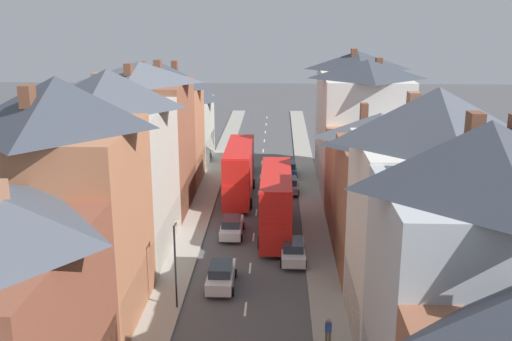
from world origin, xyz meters
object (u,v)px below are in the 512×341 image
Objects in this scene: car_near_silver at (221,275)px; pedestrian_mid_left at (328,331)px; car_parked_left_b at (289,185)px; street_lamp at (176,260)px; car_far_grey at (232,226)px; car_parked_right_b at (245,165)px; double_decker_bus_mid_street at (239,171)px; car_parked_right_a at (293,250)px; double_decker_bus_lead at (276,202)px; car_mid_black at (289,169)px.

car_near_silver is 2.71× the size of pedestrian_mid_left.
car_parked_left_b is 0.71× the size of street_lamp.
car_parked_right_b is at bearing 90.00° from car_far_grey.
street_lamp reaches higher than double_decker_bus_mid_street.
car_parked_right_a reaches higher than car_parked_left_b.
double_decker_bus_mid_street is 22.18m from street_lamp.
double_decker_bus_mid_street is 19.12m from car_near_silver.
car_parked_right_b is (-3.59, 19.25, -2.01)m from double_decker_bus_lead.
pedestrian_mid_left is at bearing -24.65° from street_lamp.
double_decker_bus_mid_street reaches higher than car_near_silver.
car_parked_left_b is at bearing 23.30° from double_decker_bus_mid_street.
car_mid_black is at bearing 90.00° from car_parked_right_a.
car_parked_right_a is 10.80m from street_lamp.
double_decker_bus_lead reaches higher than car_mid_black.
car_far_grey is at bearing 111.83° from pedestrian_mid_left.
pedestrian_mid_left is (6.57, -35.97, 0.23)m from car_parked_right_b.
car_far_grey is (-3.59, -0.33, -2.00)m from double_decker_bus_lead.
car_near_silver is 21.69m from car_parked_left_b.
double_decker_bus_lead is 2.59× the size of car_parked_right_b.
car_far_grey is (-4.90, -17.72, -0.04)m from car_mid_black.
car_parked_right_b is at bearing 90.00° from car_near_silver.
car_parked_right_a is 1.13× the size of car_mid_black.
double_decker_bus_mid_street is at bearing 83.68° from street_lamp.
double_decker_bus_lead reaches higher than car_parked_right_a.
double_decker_bus_mid_street is 10.00m from car_parked_right_b.
double_decker_bus_mid_street is at bearing 104.10° from pedestrian_mid_left.
car_far_grey is 19.58m from car_parked_right_b.
car_parked_right_a is 22.46m from car_mid_black.
pedestrian_mid_left is at bearing -86.63° from car_parked_left_b.
double_decker_bus_lead is 4.12m from car_far_grey.
double_decker_bus_mid_street is 2.59× the size of car_parked_right_b.
car_parked_right_b is 2.59× the size of pedestrian_mid_left.
double_decker_bus_lead is at bearing 100.09° from pedestrian_mid_left.
car_near_silver is 0.95× the size of car_parked_right_a.
car_parked_right_a is 1.10× the size of car_parked_right_b.
car_parked_right_a is 0.83× the size of street_lamp.
car_parked_right_b is (-0.00, 28.82, -0.05)m from car_near_silver.
double_decker_bus_mid_street is at bearing -121.72° from car_mid_black.
pedestrian_mid_left reaches higher than car_parked_right_a.
car_parked_right_b is at bearing 122.53° from car_parked_left_b.
car_far_grey is 0.81× the size of street_lamp.
double_decker_bus_lead is 17.56m from car_mid_black.
car_mid_black is 5.24m from car_parked_right_b.
car_mid_black is at bearing 79.70° from car_near_silver.
car_far_grey is at bearing -89.95° from double_decker_bus_mid_street.
car_parked_right_a is 6.81m from car_far_grey.
car_parked_right_a is at bearing -71.31° from double_decker_bus_mid_street.
car_parked_right_a is at bearing -78.60° from car_parked_right_b.
car_near_silver reaches higher than car_parked_left_b.
car_far_grey is (-4.90, -11.90, 0.02)m from car_parked_left_b.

